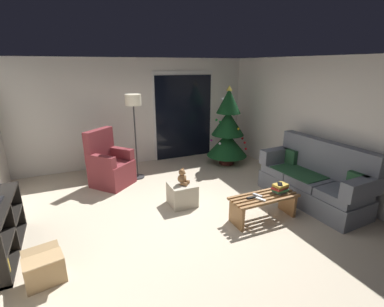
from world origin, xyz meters
TOP-DOWN VIEW (x-y plane):
  - ground_plane at (0.00, 0.00)m, footprint 7.00×7.00m
  - wall_back at (0.00, 3.06)m, footprint 5.72×0.12m
  - wall_right at (2.86, 0.00)m, footprint 0.12×6.00m
  - patio_door_frame at (1.19, 2.99)m, footprint 1.60×0.02m
  - patio_door_glass at (1.19, 2.97)m, footprint 1.50×0.02m
  - couch at (2.32, -0.31)m, footprint 0.88×1.98m
  - coffee_table at (1.11, -0.45)m, footprint 1.10×0.40m
  - remote_silver at (1.02, -0.41)m, footprint 0.10×0.16m
  - remote_white at (0.98, -0.54)m, footprint 0.10×0.16m
  - remote_black at (0.89, -0.44)m, footprint 0.16×0.05m
  - book_stack at (1.42, -0.45)m, footprint 0.28×0.21m
  - cell_phone at (1.41, -0.45)m, footprint 0.14×0.16m
  - christmas_tree at (1.92, 2.02)m, footprint 0.97×0.97m
  - armchair at (-0.88, 1.91)m, footprint 0.97×0.97m
  - floor_lamp at (-0.29, 2.04)m, footprint 0.32×0.32m
  - ottoman at (0.13, 0.52)m, footprint 0.44×0.44m
  - teddy_bear_chestnut at (0.14, 0.51)m, footprint 0.21×0.21m
  - cardboard_box_open_near_shelf at (-1.96, -0.57)m, footprint 0.46×0.49m

SIDE VIEW (x-z plane):
  - ground_plane at x=0.00m, z-range 0.00..0.00m
  - cardboard_box_open_near_shelf at x=-1.96m, z-range -0.02..0.35m
  - ottoman at x=0.13m, z-range 0.00..0.39m
  - coffee_table at x=1.11m, z-range 0.07..0.47m
  - couch at x=2.32m, z-range -0.14..0.94m
  - armchair at x=-0.88m, z-range -0.16..0.97m
  - remote_silver at x=1.02m, z-range 0.40..0.43m
  - remote_white at x=0.98m, z-range 0.40..0.43m
  - remote_black at x=0.89m, z-range 0.40..0.43m
  - book_stack at x=1.42m, z-range 0.41..0.55m
  - teddy_bear_chestnut at x=0.14m, z-range 0.37..0.65m
  - cell_phone at x=1.41m, z-range 0.55..0.56m
  - christmas_tree at x=1.92m, z-range -0.10..1.79m
  - patio_door_glass at x=1.19m, z-range 0.00..2.10m
  - patio_door_frame at x=1.19m, z-range 0.00..2.20m
  - wall_back at x=0.00m, z-range 0.00..2.50m
  - wall_right at x=2.86m, z-range 0.00..2.50m
  - floor_lamp at x=-0.29m, z-range 0.61..2.40m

